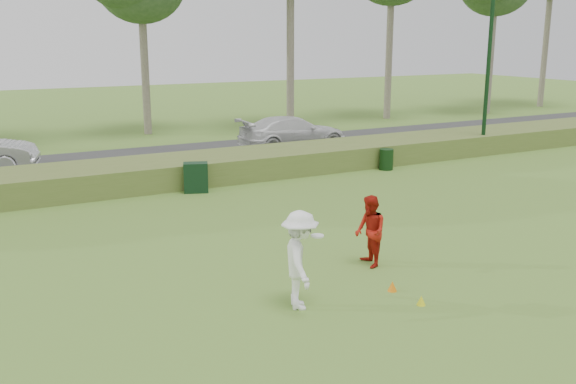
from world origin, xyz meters
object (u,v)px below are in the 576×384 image
player_red (370,231)px  cone_orange (392,286)px  trash_bin (386,159)px  utility_cabinet (196,177)px  lamp_post (491,31)px  cone_yellow (421,300)px  player_white (300,260)px  car_right (293,132)px

player_red → cone_orange: 1.78m
trash_bin → utility_cabinet: bearing=-180.0°
lamp_post → cone_yellow: 19.16m
cone_yellow → utility_cabinet: bearing=93.5°
lamp_post → utility_cabinet: bearing=-176.8°
cone_orange → cone_yellow: size_ratio=1.09×
utility_cabinet → cone_orange: bearing=-66.8°
player_white → car_right: player_white is taller
cone_yellow → lamp_post: bearing=41.8°
lamp_post → player_white: bearing=-145.0°
player_red → utility_cabinet: (-1.09, 9.03, -0.34)m
player_red → utility_cabinet: 9.10m
lamp_post → trash_bin: size_ratio=9.53×
utility_cabinet → car_right: bearing=59.9°
player_red → car_right: player_red is taller
cone_yellow → cone_orange: bearing=94.7°
lamp_post → trash_bin: (-6.11, -0.79, -5.16)m
player_red → trash_bin: player_red is taller
player_red → cone_orange: bearing=-4.3°
utility_cabinet → car_right: 9.33m
utility_cabinet → trash_bin: bearing=19.9°
player_red → cone_yellow: player_red is taller
player_white → lamp_post: bearing=-34.7°
cone_orange → cone_yellow: cone_orange is taller
utility_cabinet → player_white: bearing=-78.7°
player_white → utility_cabinet: (1.56, 10.36, -0.49)m
player_white → utility_cabinet: bearing=11.8°
player_white → cone_yellow: size_ratio=9.91×
trash_bin → player_red: bearing=-128.5°
cone_orange → cone_yellow: bearing=-85.3°
player_white → cone_orange: player_white is taller
cone_yellow → utility_cabinet: (-0.70, 11.45, 0.43)m
lamp_post → utility_cabinet: 15.27m
cone_yellow → car_right: (6.45, 17.45, 0.73)m
utility_cabinet → trash_bin: 8.27m
trash_bin → cone_yellow: bearing=-123.5°
utility_cabinet → trash_bin: (8.27, 0.00, -0.10)m
player_white → utility_cabinet: size_ratio=1.92×
player_white → player_red: (2.65, 1.33, -0.15)m
player_red → cone_yellow: size_ratio=8.44×
player_red → car_right: size_ratio=0.32×
lamp_post → cone_orange: bearing=-140.4°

